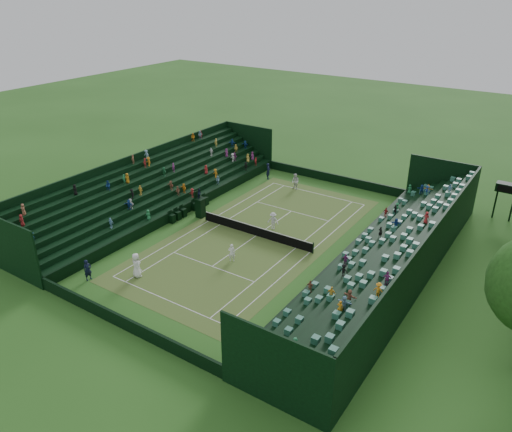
% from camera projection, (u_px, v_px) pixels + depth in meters
% --- Properties ---
extents(ground, '(160.00, 160.00, 0.00)m').
position_uv_depth(ground, '(256.00, 236.00, 45.06)').
color(ground, '#28591C').
rests_on(ground, ground).
extents(court_surface, '(12.97, 26.77, 0.01)m').
position_uv_depth(court_surface, '(256.00, 236.00, 45.05)').
color(court_surface, '#377426').
rests_on(court_surface, ground).
extents(perimeter_wall_north, '(17.17, 0.20, 1.00)m').
position_uv_depth(perimeter_wall_north, '(333.00, 178.00, 56.79)').
color(perimeter_wall_north, black).
rests_on(perimeter_wall_north, ground).
extents(perimeter_wall_south, '(17.17, 0.20, 1.00)m').
position_uv_depth(perimeter_wall_south, '(123.00, 322.00, 32.90)').
color(perimeter_wall_south, black).
rests_on(perimeter_wall_south, ground).
extents(perimeter_wall_east, '(0.20, 31.77, 1.00)m').
position_uv_depth(perimeter_wall_east, '(343.00, 257.00, 40.59)').
color(perimeter_wall_east, black).
rests_on(perimeter_wall_east, ground).
extents(perimeter_wall_west, '(0.20, 31.77, 1.00)m').
position_uv_depth(perimeter_wall_west, '(184.00, 209.00, 49.09)').
color(perimeter_wall_west, black).
rests_on(perimeter_wall_west, ground).
extents(north_grandstand, '(6.60, 32.00, 4.90)m').
position_uv_depth(north_grandstand, '(394.00, 261.00, 38.05)').
color(north_grandstand, black).
rests_on(north_grandstand, ground).
extents(south_grandstand, '(6.60, 32.00, 4.90)m').
position_uv_depth(south_grandstand, '(153.00, 191.00, 50.74)').
color(south_grandstand, black).
rests_on(south_grandstand, ground).
extents(tennis_net, '(11.67, 0.10, 1.06)m').
position_uv_depth(tennis_net, '(256.00, 231.00, 44.83)').
color(tennis_net, black).
rests_on(tennis_net, ground).
extents(scoreboard_tower, '(2.00, 1.00, 3.70)m').
position_uv_depth(scoreboard_tower, '(507.00, 189.00, 46.85)').
color(scoreboard_tower, black).
rests_on(scoreboard_tower, ground).
extents(umpire_chair, '(0.94, 0.94, 2.95)m').
position_uv_depth(umpire_chair, '(200.00, 205.00, 48.17)').
color(umpire_chair, black).
rests_on(umpire_chair, ground).
extents(courtside_chairs, '(0.55, 5.51, 1.18)m').
position_uv_depth(courtside_chairs, '(189.00, 209.00, 49.26)').
color(courtside_chairs, black).
rests_on(courtside_chairs, ground).
extents(player_near_west, '(1.12, 0.87, 2.02)m').
position_uv_depth(player_near_west, '(136.00, 265.00, 38.47)').
color(player_near_west, white).
rests_on(player_near_west, ground).
extents(player_near_east, '(0.70, 0.64, 1.60)m').
position_uv_depth(player_near_east, '(232.00, 253.00, 40.68)').
color(player_near_east, white).
rests_on(player_near_east, ground).
extents(player_far_west, '(1.03, 0.90, 1.81)m').
position_uv_depth(player_far_west, '(295.00, 182.00, 54.72)').
color(player_far_west, silver).
rests_on(player_far_west, ground).
extents(player_far_east, '(1.17, 0.82, 1.66)m').
position_uv_depth(player_far_east, '(273.00, 221.00, 46.01)').
color(player_far_east, silver).
rests_on(player_far_east, ground).
extents(line_judge_north, '(0.70, 0.82, 1.90)m').
position_uv_depth(line_judge_north, '(268.00, 171.00, 57.62)').
color(line_judge_north, black).
rests_on(line_judge_north, ground).
extents(line_judge_south, '(0.51, 0.68, 1.72)m').
position_uv_depth(line_judge_south, '(88.00, 270.00, 38.14)').
color(line_judge_south, black).
rests_on(line_judge_south, ground).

